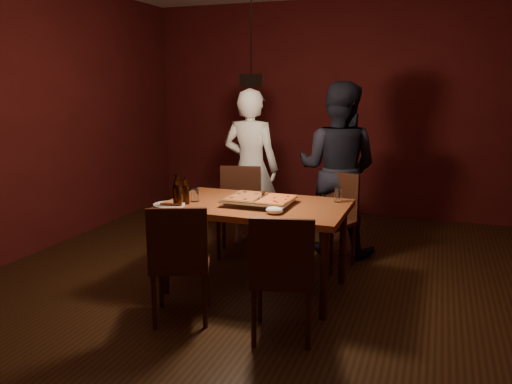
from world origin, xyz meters
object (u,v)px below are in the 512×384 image
(chair_near_left, at_px, (179,253))
(diner_dark, at_px, (337,169))
(chair_far_right, at_px, (333,210))
(chair_near_right, at_px, (282,267))
(diner_white, at_px, (251,168))
(beer_bottle_a, at_px, (177,191))
(plate_slice, at_px, (169,205))
(beer_bottle_b, at_px, (186,191))
(dining_table, at_px, (256,212))
(pizza_tray, at_px, (260,202))
(pendant_lamp, at_px, (251,79))
(chair_far_left, at_px, (239,202))

(chair_near_left, height_order, diner_dark, diner_dark)
(chair_far_right, relative_size, chair_near_left, 1.01)
(chair_near_left, relative_size, chair_near_right, 1.09)
(chair_far_right, relative_size, diner_dark, 0.32)
(chair_near_right, relative_size, diner_white, 0.30)
(beer_bottle_a, distance_m, diner_dark, 1.84)
(chair_far_right, xyz_separation_m, diner_white, (-0.97, 0.33, 0.30))
(chair_far_right, bearing_deg, diner_white, 5.37)
(plate_slice, bearing_deg, diner_white, 84.00)
(chair_near_left, xyz_separation_m, beer_bottle_b, (-0.24, 0.57, 0.33))
(dining_table, height_order, beer_bottle_a, beer_bottle_a)
(chair_far_right, relative_size, plate_slice, 2.15)
(pizza_tray, bearing_deg, beer_bottle_a, -155.04)
(dining_table, xyz_separation_m, pizza_tray, (0.04, -0.01, 0.10))
(chair_near_left, xyz_separation_m, chair_near_right, (0.78, -0.01, 0.00))
(chair_near_left, relative_size, beer_bottle_b, 2.45)
(pizza_tray, bearing_deg, dining_table, 157.71)
(pendant_lamp, bearing_deg, plate_slice, -164.14)
(beer_bottle_a, height_order, beer_bottle_b, beer_bottle_a)
(beer_bottle_a, xyz_separation_m, plate_slice, (-0.09, 0.02, -0.13))
(chair_near_right, height_order, diner_dark, diner_dark)
(pizza_tray, xyz_separation_m, beer_bottle_a, (-0.59, -0.32, 0.11))
(chair_far_right, xyz_separation_m, pizza_tray, (-0.45, -0.84, 0.24))
(beer_bottle_b, bearing_deg, pizza_tray, 18.58)
(chair_far_left, distance_m, beer_bottle_b, 1.09)
(pizza_tray, distance_m, diner_white, 1.28)
(dining_table, bearing_deg, diner_dark, 70.18)
(plate_slice, distance_m, diner_white, 1.49)
(chair_near_right, xyz_separation_m, pizza_tray, (-0.44, 0.77, 0.24))
(dining_table, xyz_separation_m, beer_bottle_a, (-0.55, -0.34, 0.21))
(chair_far_left, xyz_separation_m, plate_slice, (-0.15, -1.15, 0.22))
(dining_table, relative_size, diner_white, 0.89)
(chair_near_left, height_order, pendant_lamp, pendant_lamp)
(chair_far_left, bearing_deg, chair_far_right, 164.49)
(chair_near_right, bearing_deg, beer_bottle_b, 136.92)
(chair_near_right, bearing_deg, pendant_lamp, 112.05)
(pizza_tray, bearing_deg, plate_slice, -159.69)
(chair_near_left, height_order, diner_white, diner_white)
(pizza_tray, height_order, diner_dark, diner_dark)
(chair_far_right, distance_m, plate_slice, 1.62)
(beer_bottle_b, relative_size, plate_slice, 0.87)
(chair_near_right, bearing_deg, beer_bottle_a, 142.82)
(chair_far_left, relative_size, diner_dark, 0.29)
(pizza_tray, relative_size, pendant_lamp, 0.50)
(dining_table, height_order, chair_near_left, chair_near_left)
(plate_slice, bearing_deg, pizza_tray, 24.23)
(chair_far_right, distance_m, chair_near_right, 1.61)
(chair_near_right, bearing_deg, plate_slice, 143.73)
(diner_white, relative_size, pendant_lamp, 1.53)
(diner_dark, relative_size, pendant_lamp, 1.59)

